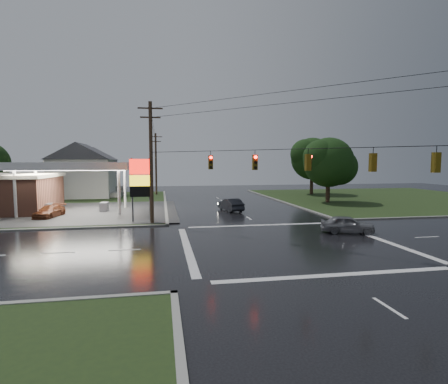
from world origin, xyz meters
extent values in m
plane|color=black|center=(0.00, 0.00, 0.00)|extent=(120.00, 120.00, 0.00)
cube|color=#1E3015|center=(-26.00, 26.00, 0.04)|extent=(36.00, 36.00, 0.08)
cube|color=#1E3015|center=(26.00, 26.00, 0.04)|extent=(36.00, 36.00, 0.08)
cube|color=#2D2D2D|center=(-20.00, 18.00, 0.09)|extent=(26.00, 18.00, 0.02)
cylinder|color=silver|center=(-23.00, 15.00, 2.50)|extent=(0.30, 0.30, 5.00)
cylinder|color=silver|center=(-13.00, 15.00, 2.50)|extent=(0.30, 0.30, 5.00)
cylinder|color=silver|center=(-23.00, 21.00, 2.50)|extent=(0.30, 0.30, 5.00)
cylinder|color=silver|center=(-13.00, 21.00, 2.50)|extent=(0.30, 0.30, 5.00)
cube|color=silver|center=(-18.00, 18.00, 5.20)|extent=(12.00, 8.00, 0.80)
cube|color=white|center=(-18.00, 18.00, 4.78)|extent=(11.40, 7.40, 0.04)
cube|color=#59595E|center=(-21.00, 18.00, 0.55)|extent=(0.80, 1.60, 1.10)
cube|color=#59595E|center=(-15.00, 18.00, 0.55)|extent=(0.80, 1.60, 1.10)
cylinder|color=#59595E|center=(-11.30, 10.50, 3.00)|extent=(0.16, 0.16, 6.00)
cylinder|color=#59595E|center=(-9.70, 10.50, 3.00)|extent=(0.16, 0.16, 6.00)
cube|color=red|center=(-10.50, 10.50, 5.20)|extent=(2.00, 0.35, 1.40)
cube|color=yellow|center=(-10.50, 10.50, 3.90)|extent=(2.00, 0.35, 1.00)
cube|color=black|center=(-10.50, 10.50, 2.90)|extent=(2.00, 0.35, 1.00)
cylinder|color=#382619|center=(-9.50, 9.50, 5.50)|extent=(0.32, 0.32, 11.00)
cube|color=#382619|center=(-9.50, 9.50, 10.40)|extent=(2.20, 0.12, 0.12)
cube|color=#382619|center=(-9.50, 9.50, 9.60)|extent=(1.80, 0.12, 0.12)
cylinder|color=#382619|center=(-9.50, 38.00, 5.25)|extent=(0.32, 0.32, 10.50)
cube|color=#382619|center=(-9.50, 38.00, 9.90)|extent=(2.20, 0.12, 0.12)
cube|color=#382619|center=(-9.50, 38.00, 9.10)|extent=(1.80, 0.12, 0.12)
cube|color=#59470C|center=(-4.75, 4.75, 5.60)|extent=(0.34, 0.34, 1.10)
cylinder|color=#FF0C07|center=(-4.75, 4.55, 5.98)|extent=(0.22, 0.08, 0.22)
cube|color=#59470C|center=(-1.90, 1.90, 5.60)|extent=(0.34, 0.34, 1.10)
cylinder|color=#FF0C07|center=(-1.90, 1.70, 5.98)|extent=(0.22, 0.08, 0.22)
cube|color=#59470C|center=(0.95, -0.95, 5.60)|extent=(0.34, 0.34, 1.10)
cylinder|color=#FF0C07|center=(1.15, -0.95, 5.98)|extent=(0.08, 0.22, 0.22)
cube|color=#59470C|center=(3.80, -3.80, 5.60)|extent=(0.34, 0.34, 1.10)
cylinder|color=#FF0C07|center=(3.80, -3.60, 5.98)|extent=(0.22, 0.08, 0.22)
cube|color=#59470C|center=(6.08, -6.08, 5.60)|extent=(0.34, 0.34, 1.10)
cylinder|color=#FF0C07|center=(6.08, -5.88, 5.98)|extent=(0.22, 0.08, 0.22)
cube|color=silver|center=(-21.00, 36.00, 3.00)|extent=(9.00, 8.00, 6.00)
cube|color=gray|center=(-15.70, 36.00, 0.40)|extent=(1.60, 4.80, 0.80)
cube|color=silver|center=(-22.00, 48.00, 3.00)|extent=(9.00, 8.00, 6.00)
cube|color=gray|center=(-16.70, 48.00, 0.40)|extent=(1.60, 4.80, 0.80)
cylinder|color=black|center=(14.00, 22.00, 2.52)|extent=(0.56, 0.56, 5.04)
sphere|color=black|center=(14.00, 22.00, 5.58)|extent=(6.80, 6.80, 6.80)
sphere|color=black|center=(15.70, 22.30, 4.95)|extent=(5.10, 5.10, 5.10)
sphere|color=black|center=(12.64, 21.60, 6.30)|extent=(4.76, 4.76, 4.76)
cylinder|color=black|center=(17.00, 34.00, 2.80)|extent=(0.56, 0.56, 5.60)
sphere|color=black|center=(17.00, 34.00, 6.20)|extent=(7.20, 7.20, 7.20)
sphere|color=black|center=(18.80, 34.30, 5.50)|extent=(5.40, 5.40, 5.40)
sphere|color=black|center=(15.56, 33.60, 7.00)|extent=(5.04, 5.04, 5.04)
imported|color=black|center=(-0.80, 16.44, 0.73)|extent=(2.41, 4.66, 1.46)
imported|color=slate|center=(5.88, 2.47, 0.70)|extent=(4.40, 2.83, 1.39)
imported|color=#602C16|center=(-19.85, 14.91, 0.62)|extent=(2.60, 4.53, 1.23)
camera|label=1|loc=(-8.60, -22.74, 5.62)|focal=28.00mm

